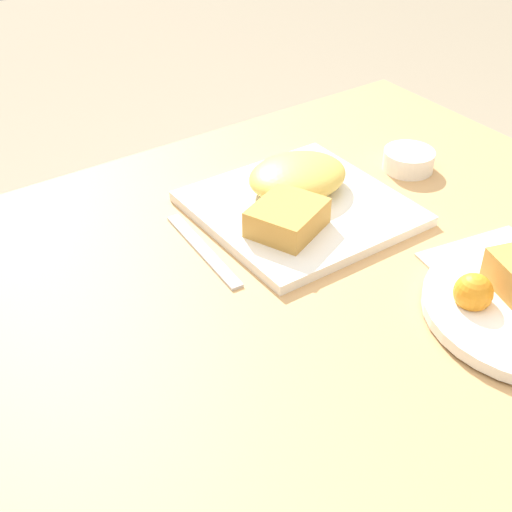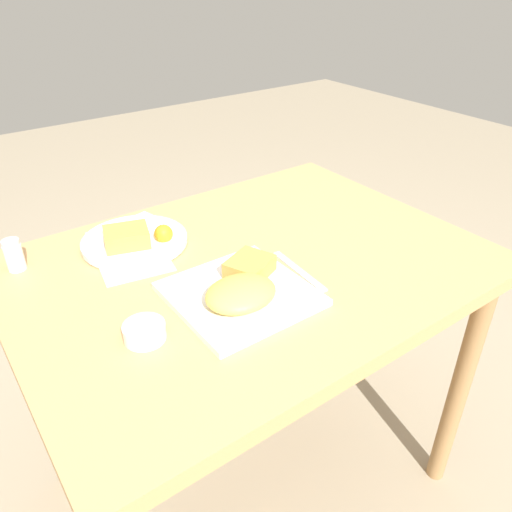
# 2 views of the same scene
# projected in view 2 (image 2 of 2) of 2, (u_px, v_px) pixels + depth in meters

# --- Properties ---
(ground_plane) EXTENTS (8.00, 8.00, 0.00)m
(ground_plane) POSITION_uv_depth(u_px,v_px,m) (252.00, 475.00, 1.52)
(ground_plane) COLOR gray
(dining_table) EXTENTS (1.04, 0.77, 0.77)m
(dining_table) POSITION_uv_depth(u_px,v_px,m) (250.00, 295.00, 1.17)
(dining_table) COLOR tan
(dining_table) RESTS_ON ground_plane
(menu_card) EXTENTS (0.19, 0.28, 0.00)m
(menu_card) POSITION_uv_depth(u_px,v_px,m) (128.00, 250.00, 1.16)
(menu_card) COLOR beige
(menu_card) RESTS_ON dining_table
(plate_square_near) EXTENTS (0.26, 0.26, 0.06)m
(plate_square_near) POSITION_uv_depth(u_px,v_px,m) (242.00, 290.00, 0.99)
(plate_square_near) COLOR white
(plate_square_near) RESTS_ON dining_table
(plate_oval_far) EXTENTS (0.25, 0.25, 0.05)m
(plate_oval_far) POSITION_uv_depth(u_px,v_px,m) (135.00, 238.00, 1.17)
(plate_oval_far) COLOR white
(plate_oval_far) RESTS_ON menu_card
(sauce_ramekin) EXTENTS (0.08, 0.08, 0.03)m
(sauce_ramekin) POSITION_uv_depth(u_px,v_px,m) (144.00, 331.00, 0.89)
(sauce_ramekin) COLOR white
(sauce_ramekin) RESTS_ON dining_table
(salt_shaker) EXTENTS (0.04, 0.04, 0.07)m
(salt_shaker) POSITION_uv_depth(u_px,v_px,m) (14.00, 257.00, 1.08)
(salt_shaker) COLOR white
(salt_shaker) RESTS_ON dining_table
(butter_knife) EXTENTS (0.03, 0.18, 0.00)m
(butter_knife) POSITION_uv_depth(u_px,v_px,m) (299.00, 271.00, 1.08)
(butter_knife) COLOR silver
(butter_knife) RESTS_ON dining_table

